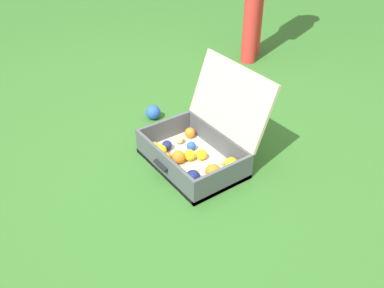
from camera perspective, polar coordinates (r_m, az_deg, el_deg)
The scene contains 3 objects.
ground_plane at distance 2.37m, azimuth -0.90°, elevation -2.60°, with size 16.00×16.00×0.00m, color #336B28.
open_suitcase at distance 2.32m, azimuth 1.18°, elevation -0.07°, with size 0.57×0.55×0.52m.
stray_ball_on_grass at distance 2.75m, azimuth -5.29°, elevation 4.30°, with size 0.10×0.10×0.10m, color blue.
Camera 1 is at (1.55, -1.06, 1.44)m, focal length 39.42 mm.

